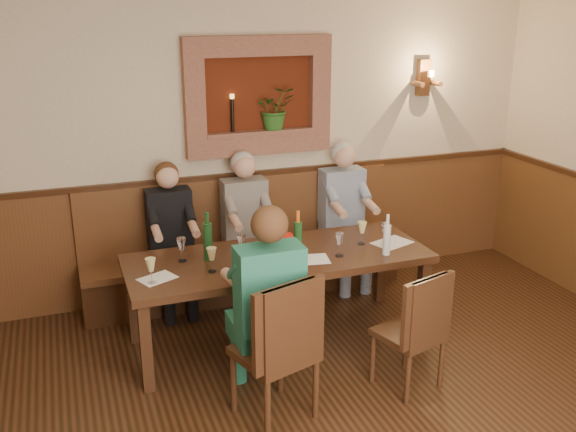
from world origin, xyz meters
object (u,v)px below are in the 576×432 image
at_px(bench, 246,261).
at_px(person_bench_mid, 248,241).
at_px(person_chair_front, 266,322).
at_px(person_bench_left, 173,252).
at_px(chair_near_left, 276,376).
at_px(chair_near_right, 409,353).
at_px(spittoon_bucket, 281,248).
at_px(wine_bottle_green_a, 298,238).
at_px(dining_table, 278,264).
at_px(person_bench_right, 345,228).
at_px(water_bottle, 387,239).
at_px(wine_bottle_green_b, 208,241).

xyz_separation_m(bench, person_bench_mid, (-0.01, -0.10, 0.25)).
bearing_deg(person_chair_front, person_bench_left, 101.64).
xyz_separation_m(chair_near_left, chair_near_right, (1.02, 0.01, -0.04)).
relative_size(spittoon_bucket, wine_bottle_green_a, 0.59).
height_order(person_chair_front, wine_bottle_green_a, person_chair_front).
bearing_deg(dining_table, chair_near_left, -110.15).
bearing_deg(dining_table, person_chair_front, -115.03).
relative_size(bench, chair_near_right, 3.28).
height_order(chair_near_right, spittoon_bucket, spittoon_bucket).
height_order(chair_near_right, person_bench_mid, person_bench_mid).
bearing_deg(person_bench_right, bench, 173.82).
bearing_deg(person_bench_left, chair_near_right, -52.94).
relative_size(dining_table, wine_bottle_green_a, 6.46).
height_order(chair_near_right, person_chair_front, person_chair_front).
xyz_separation_m(dining_table, chair_near_right, (0.66, -0.96, -0.41)).
relative_size(dining_table, spittoon_bucket, 11.01).
bearing_deg(person_bench_mid, dining_table, -89.45).
bearing_deg(bench, dining_table, -90.00).
height_order(dining_table, person_bench_mid, person_bench_mid).
xyz_separation_m(person_chair_front, water_bottle, (1.17, 0.50, 0.28)).
bearing_deg(person_bench_left, dining_table, -50.38).
xyz_separation_m(bench, wine_bottle_green_a, (0.14, -1.01, 0.57)).
xyz_separation_m(bench, chair_near_right, (0.66, -1.90, -0.06)).
relative_size(person_bench_left, water_bottle, 4.04).
height_order(chair_near_left, chair_near_right, chair_near_left).
height_order(chair_near_left, person_bench_right, person_bench_right).
xyz_separation_m(chair_near_left, spittoon_bucket, (0.33, 0.84, 0.56)).
height_order(chair_near_left, person_bench_left, person_bench_left).
bearing_deg(water_bottle, chair_near_right, -102.46).
bearing_deg(bench, person_bench_right, -6.18).
relative_size(dining_table, wine_bottle_green_b, 6.20).
bearing_deg(person_bench_left, water_bottle, -36.60).
bearing_deg(person_bench_mid, person_bench_right, -0.03).
relative_size(person_bench_right, person_chair_front, 0.96).
height_order(person_bench_right, water_bottle, person_bench_right).
bearing_deg(person_chair_front, chair_near_right, -9.97).
xyz_separation_m(dining_table, wine_bottle_green_b, (-0.54, 0.10, 0.23)).
relative_size(bench, chair_near_left, 2.88).
height_order(dining_table, wine_bottle_green_b, wine_bottle_green_b).
distance_m(dining_table, person_bench_right, 1.29).
bearing_deg(chair_near_left, water_bottle, 13.26).
height_order(spittoon_bucket, wine_bottle_green_b, wine_bottle_green_b).
bearing_deg(wine_bottle_green_a, chair_near_right, -59.79).
bearing_deg(spittoon_bucket, person_bench_left, 124.67).
height_order(person_bench_left, person_bench_right, person_bench_right).
relative_size(spittoon_bucket, wine_bottle_green_b, 0.56).
height_order(person_chair_front, spittoon_bucket, person_chair_front).
height_order(spittoon_bucket, wine_bottle_green_a, wine_bottle_green_a).
bearing_deg(wine_bottle_green_b, wine_bottle_green_a, -13.49).
xyz_separation_m(person_chair_front, spittoon_bucket, (0.34, 0.65, 0.25)).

